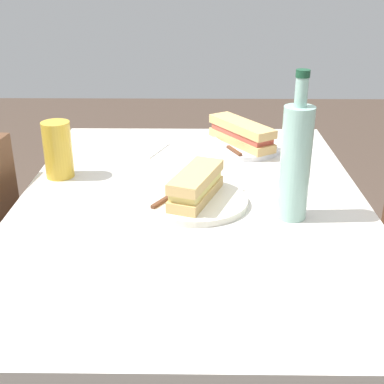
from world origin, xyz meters
name	(u,v)px	position (x,y,z in m)	size (l,w,h in m)	color
dining_table	(192,240)	(0.00, 0.00, 0.62)	(1.15, 0.84, 0.73)	beige
plate_near	(241,146)	(0.38, -0.14, 0.74)	(0.24, 0.24, 0.01)	white
baguette_sandwich_near	(241,133)	(0.38, -0.14, 0.78)	(0.24, 0.19, 0.07)	tan
knife_near	(228,147)	(0.34, -0.10, 0.75)	(0.17, 0.08, 0.01)	silver
plate_far	(196,201)	(-0.03, -0.01, 0.74)	(0.24, 0.24, 0.01)	silver
baguette_sandwich_far	(196,185)	(-0.03, -0.01, 0.78)	(0.21, 0.13, 0.07)	tan
knife_far	(172,195)	(-0.02, 0.05, 0.75)	(0.16, 0.10, 0.01)	silver
water_bottle	(295,161)	(-0.09, -0.22, 0.87)	(0.07, 0.07, 0.33)	#99C6B7
beer_glass	(58,150)	(0.14, 0.35, 0.81)	(0.07, 0.07, 0.15)	gold
paper_napkin	(139,148)	(0.37, 0.17, 0.74)	(0.14, 0.14, 0.00)	white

